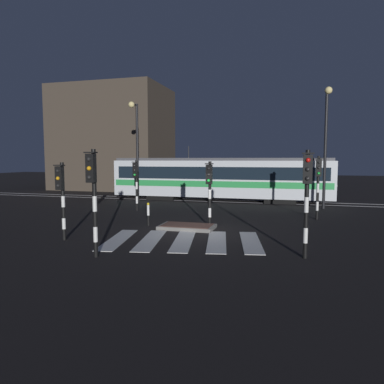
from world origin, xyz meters
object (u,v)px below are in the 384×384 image
traffic_light_corner_near_right (307,188)px  traffic_light_corner_far_right (318,178)px  tram (220,178)px  street_lamp_trackside_left (136,140)px  traffic_light_corner_far_left (136,178)px  bollard_island_edge (148,214)px  street_lamp_trackside_right (326,134)px  traffic_light_median_centre (209,184)px  traffic_light_kerb_mid_left (93,187)px  traffic_light_corner_near_left (61,189)px

traffic_light_corner_near_right → traffic_light_corner_far_right: bearing=83.8°
tram → street_lamp_trackside_left: bearing=-157.8°
traffic_light_corner_far_left → bollard_island_edge: traffic_light_corner_far_left is taller
tram → street_lamp_trackside_right: bearing=-21.5°
traffic_light_median_centre → traffic_light_corner_far_right: (5.00, 3.39, 0.18)m
traffic_light_kerb_mid_left → street_lamp_trackside_left: street_lamp_trackside_left is taller
traffic_light_kerb_mid_left → tram: (0.80, 16.65, -0.55)m
traffic_light_corner_near_left → street_lamp_trackside_left: bearing=101.4°
traffic_light_corner_near_left → traffic_light_corner_far_right: bearing=38.0°
traffic_light_corner_far_left → street_lamp_trackside_left: (-1.89, 4.22, 2.53)m
traffic_light_median_centre → street_lamp_trackside_right: bearing=53.4°
traffic_light_corner_near_left → street_lamp_trackside_left: 12.95m
traffic_light_kerb_mid_left → traffic_light_corner_far_left: size_ratio=1.12×
traffic_light_corner_near_right → traffic_light_corner_far_right: traffic_light_corner_near_right is taller
traffic_light_kerb_mid_left → traffic_light_corner_far_right: bearing=52.3°
traffic_light_median_centre → street_lamp_trackside_left: bearing=132.3°
traffic_light_median_centre → traffic_light_corner_near_right: 6.13m
traffic_light_corner_far_right → bollard_island_edge: traffic_light_corner_far_right is taller
traffic_light_kerb_mid_left → traffic_light_corner_near_right: size_ratio=1.01×
traffic_light_median_centre → tram: size_ratio=0.19×
traffic_light_corner_far_left → street_lamp_trackside_right: bearing=18.5°
traffic_light_corner_near_left → bollard_island_edge: (2.02, 3.77, -1.44)m
tram → traffic_light_kerb_mid_left: bearing=-92.8°
traffic_light_corner_near_right → street_lamp_trackside_left: street_lamp_trackside_left is taller
traffic_light_corner_near_right → street_lamp_trackside_right: (1.52, 12.13, 2.43)m
traffic_light_corner_near_right → bollard_island_edge: size_ratio=3.11×
traffic_light_corner_near_left → traffic_light_median_centre: bearing=41.7°
traffic_light_corner_far_right → bollard_island_edge: size_ratio=2.99×
street_lamp_trackside_right → traffic_light_median_centre: bearing=-126.6°
traffic_light_corner_near_left → street_lamp_trackside_left: street_lamp_trackside_left is taller
street_lamp_trackside_right → bollard_island_edge: street_lamp_trackside_right is taller
traffic_light_corner_near_left → traffic_light_corner_far_left: size_ratio=0.98×
traffic_light_corner_near_right → street_lamp_trackside_right: street_lamp_trackside_right is taller
traffic_light_corner_near_right → street_lamp_trackside_right: size_ratio=0.46×
traffic_light_corner_near_right → bollard_island_edge: (-6.99, 3.94, -1.72)m
tram → traffic_light_median_centre: bearing=-81.4°
tram → traffic_light_corner_far_right: bearing=-47.1°
traffic_light_median_centre → traffic_light_corner_near_left: bearing=-138.3°
bollard_island_edge → traffic_light_corner_near_left: bearing=-118.2°
traffic_light_corner_far_left → tram: 7.65m
traffic_light_corner_far_left → street_lamp_trackside_right: 12.05m
traffic_light_corner_far_left → traffic_light_corner_far_right: (10.48, -0.50, 0.15)m
bollard_island_edge → traffic_light_corner_near_right: bearing=-29.4°
traffic_light_corner_far_left → bollard_island_edge: size_ratio=2.79×
street_lamp_trackside_right → traffic_light_kerb_mid_left: bearing=-120.2°
street_lamp_trackside_left → street_lamp_trackside_right: (13.03, -0.48, 0.13)m
traffic_light_median_centre → traffic_light_corner_far_right: 6.05m
traffic_light_median_centre → tram: bearing=98.6°
traffic_light_kerb_mid_left → traffic_light_median_centre: bearing=68.9°
traffic_light_kerb_mid_left → street_lamp_trackside_right: street_lamp_trackside_right is taller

